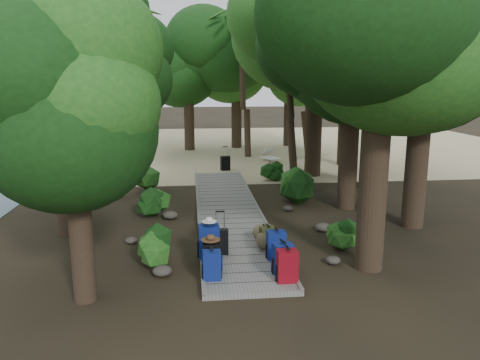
{
  "coord_description": "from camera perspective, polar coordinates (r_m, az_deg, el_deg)",
  "views": [
    {
      "loc": [
        -1.15,
        -13.31,
        4.17
      ],
      "look_at": [
        0.4,
        1.3,
        1.0
      ],
      "focal_mm": 35.0,
      "sensor_mm": 36.0,
      "label": 1
    }
  ],
  "objects": [
    {
      "name": "tree_right_f",
      "position": [
        23.5,
        13.05,
        13.57
      ],
      "size": [
        5.45,
        5.45,
        9.73
      ],
      "primitive_type": null,
      "color": "black",
      "rests_on": "ground"
    },
    {
      "name": "lone_suitcase_on_sand",
      "position": [
        21.76,
        -1.81,
        2.07
      ],
      "size": [
        0.47,
        0.34,
        0.66
      ],
      "primitive_type": null,
      "rotation": [
        0.0,
        0.0,
        0.25
      ],
      "color": "black",
      "rests_on": "sand_beach"
    },
    {
      "name": "backpack_right_a",
      "position": [
        9.71,
        5.77,
        -10.17
      ],
      "size": [
        0.42,
        0.3,
        0.74
      ],
      "primitive_type": null,
      "rotation": [
        0.0,
        0.0,
        0.02
      ],
      "color": "maroon",
      "rests_on": "boardwalk"
    },
    {
      "name": "rock_left_a",
      "position": [
        10.43,
        -9.46,
        -10.87
      ],
      "size": [
        0.42,
        0.38,
        0.23
      ],
      "primitive_type": null,
      "color": "#4C473F",
      "rests_on": "ground"
    },
    {
      "name": "backpack_left_a",
      "position": [
        9.77,
        -3.47,
        -10.14
      ],
      "size": [
        0.37,
        0.26,
        0.69
      ],
      "primitive_type": null,
      "rotation": [
        0.0,
        0.0,
        0.02
      ],
      "color": "navy",
      "rests_on": "boardwalk"
    },
    {
      "name": "rock_right_d",
      "position": [
        18.11,
        7.8,
        -0.69
      ],
      "size": [
        0.63,
        0.57,
        0.35
      ],
      "primitive_type": null,
      "color": "#4C473F",
      "rests_on": "ground"
    },
    {
      "name": "backpack_right_d",
      "position": [
        11.55,
        3.42,
        -6.85
      ],
      "size": [
        0.42,
        0.33,
        0.58
      ],
      "primitive_type": null,
      "rotation": [
        0.0,
        0.0,
        0.15
      ],
      "color": "#383917",
      "rests_on": "boardwalk"
    },
    {
      "name": "tree_back_b",
      "position": [
        28.95,
        -0.44,
        12.86
      ],
      "size": [
        5.06,
        5.06,
        9.03
      ],
      "primitive_type": null,
      "color": "black",
      "rests_on": "ground"
    },
    {
      "name": "suitcase_on_boardwalk",
      "position": [
        11.14,
        -2.42,
        -7.51
      ],
      "size": [
        0.4,
        0.25,
        0.6
      ],
      "primitive_type": null,
      "rotation": [
        0.0,
        0.0,
        -0.09
      ],
      "color": "black",
      "rests_on": "boardwalk"
    },
    {
      "name": "tree_left_a",
      "position": [
        8.92,
        -19.58,
        4.61
      ],
      "size": [
        3.73,
        3.73,
        6.21
      ],
      "primitive_type": null,
      "color": "black",
      "rests_on": "ground"
    },
    {
      "name": "sun_lounger",
      "position": [
        24.18,
        3.77,
        2.99
      ],
      "size": [
        1.18,
        1.95,
        0.6
      ],
      "primitive_type": null,
      "rotation": [
        0.0,
        0.0,
        0.34
      ],
      "color": "silver",
      "rests_on": "sand_beach"
    },
    {
      "name": "rock_right_b",
      "position": [
        13.32,
        10.06,
        -5.71
      ],
      "size": [
        0.45,
        0.4,
        0.25
      ],
      "primitive_type": null,
      "color": "#4C473F",
      "rests_on": "ground"
    },
    {
      "name": "shrub_left_a",
      "position": [
        10.89,
        -10.51,
        -8.02
      ],
      "size": [
        1.0,
        1.0,
        0.9
      ],
      "primitive_type": null,
      "color": "#1B4E17",
      "rests_on": "ground"
    },
    {
      "name": "rock_left_b",
      "position": [
        12.52,
        -13.1,
        -7.19
      ],
      "size": [
        0.31,
        0.28,
        0.17
      ],
      "primitive_type": null,
      "color": "#4C473F",
      "rests_on": "ground"
    },
    {
      "name": "shrub_left_b",
      "position": [
        14.89,
        -10.55,
        -2.59
      ],
      "size": [
        0.95,
        0.95,
        0.85
      ],
      "primitive_type": null,
      "color": "#1B4E17",
      "rests_on": "ground"
    },
    {
      "name": "duffel_right_khaki",
      "position": [
        11.77,
        3.13,
        -6.81
      ],
      "size": [
        0.57,
        0.75,
        0.45
      ],
      "primitive_type": null,
      "rotation": [
        0.0,
        0.0,
        0.2
      ],
      "color": "brown",
      "rests_on": "boardwalk"
    },
    {
      "name": "tree_back_a",
      "position": [
        28.04,
        -6.34,
        12.35
      ],
      "size": [
        4.96,
        4.96,
        8.58
      ],
      "primitive_type": null,
      "color": "black",
      "rests_on": "ground"
    },
    {
      "name": "ground",
      "position": [
        13.99,
        -1.07,
        -5.17
      ],
      "size": [
        120.0,
        120.0,
        0.0
      ],
      "primitive_type": "plane",
      "color": "#2D2516",
      "rests_on": "ground"
    },
    {
      "name": "kayak",
      "position": [
        24.36,
        -12.24,
        2.42
      ],
      "size": [
        0.68,
        2.81,
        0.28
      ],
      "primitive_type": "ellipsoid",
      "rotation": [
        0.0,
        0.0,
        0.02
      ],
      "color": "#A90E1B",
      "rests_on": "sand_beach"
    },
    {
      "name": "tree_right_b",
      "position": [
        13.93,
        21.55,
        12.49
      ],
      "size": [
        4.98,
        4.98,
        8.89
      ],
      "primitive_type": null,
      "color": "black",
      "rests_on": "ground"
    },
    {
      "name": "backpack_left_b",
      "position": [
        10.17,
        -3.41,
        -9.15
      ],
      "size": [
        0.39,
        0.28,
        0.71
      ],
      "primitive_type": null,
      "rotation": [
        0.0,
        0.0,
        0.0
      ],
      "color": "black",
      "rests_on": "boardwalk"
    },
    {
      "name": "rock_left_d",
      "position": [
        16.82,
        -10.07,
        -2.11
      ],
      "size": [
        0.27,
        0.24,
        0.15
      ],
      "primitive_type": null,
      "color": "#4C473F",
      "rests_on": "ground"
    },
    {
      "name": "backpack_left_c",
      "position": [
        10.86,
        -3.82,
        -7.3
      ],
      "size": [
        0.48,
        0.36,
        0.87
      ],
      "primitive_type": null,
      "rotation": [
        0.0,
        0.0,
        0.04
      ],
      "color": "navy",
      "rests_on": "boardwalk"
    },
    {
      "name": "tree_left_b",
      "position": [
        13.19,
        -21.5,
        14.45
      ],
      "size": [
        5.42,
        5.42,
        9.76
      ],
      "primitive_type": null,
      "color": "black",
      "rests_on": "ground"
    },
    {
      "name": "tree_back_d",
      "position": [
        28.41,
        -16.05,
        11.71
      ],
      "size": [
        5.0,
        5.0,
        8.33
      ],
      "primitive_type": null,
      "color": "black",
      "rests_on": "ground"
    },
    {
      "name": "shrub_left_c",
      "position": [
        18.05,
        -11.56,
        0.24
      ],
      "size": [
        1.14,
        1.14,
        1.03
      ],
      "primitive_type": null,
      "color": "#1B4E17",
      "rests_on": "ground"
    },
    {
      "name": "tree_right_d",
      "position": [
        18.57,
        16.19,
        14.19
      ],
      "size": [
        5.43,
        5.43,
        9.95
      ],
      "primitive_type": null,
      "color": "black",
      "rests_on": "ground"
    },
    {
      "name": "rock_left_c",
      "position": [
        14.43,
        -8.51,
        -4.25
      ],
      "size": [
        0.45,
        0.4,
        0.25
      ],
      "primitive_type": null,
      "color": "#4C473F",
      "rests_on": "ground"
    },
    {
      "name": "shrub_right_c",
      "position": [
        19.7,
        3.89,
        1.03
      ],
      "size": [
        0.83,
        0.83,
        0.75
      ],
      "primitive_type": null,
      "color": "#1B4E17",
      "rests_on": "ground"
    },
    {
      "name": "palm_right_a",
      "position": [
        20.08,
        7.1,
        11.21
      ],
      "size": [
        4.53,
        4.53,
        7.73
      ],
      "primitive_type": null,
      "color": "#1B4413",
      "rests_on": "ground"
    },
    {
      "name": "rock_right_a",
      "position": [
        11.12,
        11.29,
        -9.58
      ],
      "size": [
        0.34,
        0.31,
        0.19
      ],
      "primitive_type": null,
      "color": "#4C473F",
      "rests_on": "ground"
    },
    {
      "name": "tree_left_c",
      "position": [
        16.98,
        -15.4,
        9.52
      ],
      "size": [
        4.03,
        4.03,
        7.02
      ],
      "primitive_type": null,
      "color": "black",
      "rests_on": "ground"
    },
    {
      "name": "rock_right_c",
      "position": [
        15.22,
        5.85,
        -3.45
      ],
      "size": [
        0.31,
        0.28,
        0.17
      ],
      "primitive_type": null,
      "color": "#4C473F",
      "rests_on": "ground"
    },
    {
      "name": "hat_white",
      "position": [
        10.71,
        -3.79,
        -4.79
      ],
      "size": [
        0.35,
        0.35,
        0.12
      ],
      "primitive_type": null,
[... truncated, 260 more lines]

